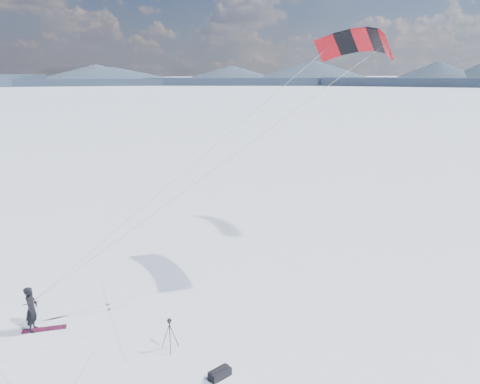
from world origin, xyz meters
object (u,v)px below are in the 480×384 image
object	(u,v)px
gear_bag_a	(220,373)
snowboard	(44,329)
snowkiter	(34,330)
tripod	(170,330)

from	to	relation	value
gear_bag_a	snowboard	bearing A→B (deg)	114.97
snowkiter	tripod	xyz separation A→B (m)	(4.83, -2.70, 0.77)
tripod	gear_bag_a	size ratio (longest dim) A/B	1.45
snowkiter	snowboard	world-z (taller)	snowkiter
snowkiter	snowboard	size ratio (longest dim) A/B	1.12
snowkiter	tripod	distance (m)	5.59
gear_bag_a	tripod	bearing A→B (deg)	97.05
snowboard	tripod	distance (m)	5.22
snowkiter	gear_bag_a	xyz separation A→B (m)	(6.15, -4.72, 0.15)
tripod	gear_bag_a	bearing A→B (deg)	-81.29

